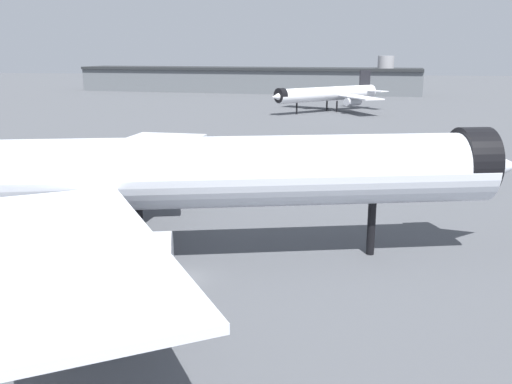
# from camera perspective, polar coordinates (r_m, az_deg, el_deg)

# --- Properties ---
(ground) EXTENTS (900.00, 900.00, 0.00)m
(ground) POSITION_cam_1_polar(r_m,az_deg,el_deg) (51.11, -7.35, -8.63)
(ground) COLOR #4C4F54
(airliner_near_gate) EXTENTS (69.50, 62.29, 19.41)m
(airliner_near_gate) POSITION_cam_1_polar(r_m,az_deg,el_deg) (52.62, -9.59, 1.72)
(airliner_near_gate) COLOR silver
(airliner_near_gate) RESTS_ON ground
(airliner_far_taxiway) EXTENTS (38.95, 38.34, 13.30)m
(airliner_far_taxiway) POSITION_cam_1_polar(r_m,az_deg,el_deg) (190.73, 7.37, 9.86)
(airliner_far_taxiway) COLOR white
(airliner_far_taxiway) RESTS_ON ground
(terminal_building) EXTENTS (168.90, 41.63, 17.72)m
(terminal_building) POSITION_cam_1_polar(r_m,az_deg,el_deg) (280.44, -0.73, 11.37)
(terminal_building) COLOR slate
(terminal_building) RESTS_ON ground
(traffic_cone_near_nose) EXTENTS (0.45, 0.45, 0.56)m
(traffic_cone_near_nose) POSITION_cam_1_polar(r_m,az_deg,el_deg) (95.97, -11.39, 2.19)
(traffic_cone_near_nose) COLOR #F2600C
(traffic_cone_near_nose) RESTS_ON ground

